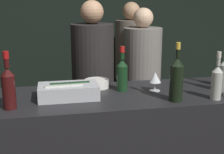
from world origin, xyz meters
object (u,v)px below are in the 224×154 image
Objects in this scene: wine_glass at (155,78)px; red_wine_bottle_tall at (8,86)px; ice_bin_with_bottles at (68,91)px; person_blond_tee at (93,83)px; person_grey_polo at (130,64)px; red_wine_bottle_burgundy at (122,73)px; champagne_bottle at (177,78)px; bowl_white at (97,83)px; white_wine_bottle at (217,81)px; rose_wine_bottle at (224,73)px; person_in_hoodie at (142,76)px.

red_wine_bottle_tall is (-1.00, -0.19, 0.05)m from wine_glass.
person_blond_tee reaches higher than ice_bin_with_bottles.
red_wine_bottle_burgundy is at bearing -167.53° from person_grey_polo.
person_blond_tee is (-0.43, 0.96, -0.27)m from champagne_bottle.
champagne_bottle reaches higher than bowl_white.
person_grey_polo is at bearing 73.13° from red_wine_bottle_burgundy.
bowl_white is 0.58× the size of red_wine_bottle_burgundy.
ice_bin_with_bottles is 1.80m from person_grey_polo.
white_wine_bottle is 0.91× the size of red_wine_bottle_tall.
wine_glass is 0.43× the size of white_wine_bottle.
champagne_bottle reaches higher than rose_wine_bottle.
rose_wine_bottle reaches higher than wine_glass.
ice_bin_with_bottles is 0.25× the size of person_in_hoodie.
person_blond_tee is (0.64, 0.90, -0.26)m from red_wine_bottle_tall.
person_blond_tee is at bearing 54.75° from red_wine_bottle_tall.
white_wine_bottle is 0.19× the size of person_blond_tee.
red_wine_bottle_tall is at bearing 40.79° from person_in_hoodie.
red_wine_bottle_burgundy reaches higher than wine_glass.
ice_bin_with_bottles is 1.12× the size of red_wine_bottle_tall.
wine_glass is 0.08× the size of person_grey_polo.
red_wine_bottle_tall is (-0.37, -0.14, 0.09)m from ice_bin_with_bottles.
rose_wine_bottle is at bearing 96.41° from person_in_hoodie.
person_grey_polo is (0.44, 1.47, -0.26)m from red_wine_bottle_burgundy.
ice_bin_with_bottles is at bearing 47.55° from person_in_hoodie.
red_wine_bottle_burgundy is (-0.24, 0.06, 0.03)m from wine_glass.
person_blond_tee is at bearing 173.99° from person_grey_polo.
ice_bin_with_bottles is 1.23× the size of red_wine_bottle_burgundy.
red_wine_bottle_burgundy reaches higher than white_wine_bottle.
ice_bin_with_bottles is 1.46m from person_in_hoodie.
white_wine_bottle is at bearing 88.98° from person_in_hoodie.
champagne_bottle is 0.23× the size of person_blond_tee.
person_grey_polo reaches higher than person_in_hoodie.
person_grey_polo is at bearing 99.78° from rose_wine_bottle.
rose_wine_bottle is (0.49, -0.10, 0.04)m from wine_glass.
champagne_bottle is (0.30, -0.30, 0.02)m from red_wine_bottle_burgundy.
red_wine_bottle_tall is at bearing -159.47° from ice_bin_with_bottles.
red_wine_bottle_burgundy is 0.80m from red_wine_bottle_tall.
red_wine_bottle_burgundy is 0.74m from rose_wine_bottle.
person_in_hoodie is at bearing 6.46° from person_blond_tee.
ice_bin_with_bottles is 1.03× the size of champagne_bottle.
ice_bin_with_bottles is 0.73m from champagne_bottle.
ice_bin_with_bottles is at bearing 167.72° from white_wine_bottle.
red_wine_bottle_tall is 0.21× the size of person_grey_polo.
red_wine_bottle_tall is (-1.06, 0.06, -0.01)m from champagne_bottle.
person_blond_tee is (-0.36, 0.72, -0.22)m from wine_glass.
bowl_white is 0.94m from rose_wine_bottle.
rose_wine_bottle reaches higher than red_wine_bottle_burgundy.
person_blond_tee reaches higher than red_wine_bottle_burgundy.
red_wine_bottle_burgundy is 0.66m from white_wine_bottle.
person_blond_tee is (-0.60, -0.39, 0.05)m from person_in_hoodie.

